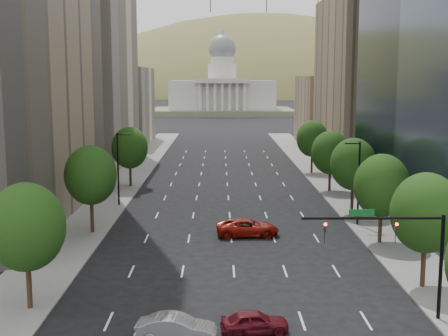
{
  "coord_description": "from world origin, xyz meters",
  "views": [
    {
      "loc": [
        -1.15,
        -6.49,
        15.54
      ],
      "look_at": [
        -0.77,
        43.29,
        8.0
      ],
      "focal_mm": 47.7,
      "sensor_mm": 36.0,
      "label": 1
    }
  ],
  "objects_px": {
    "car_silver": "(176,328)",
    "capitol": "(222,95)",
    "car_red_far": "(247,228)",
    "traffic_signal": "(403,243)",
    "car_maroon": "(255,322)"
  },
  "relations": [
    {
      "from": "car_silver",
      "to": "capitol",
      "type": "bearing_deg",
      "value": 4.03
    },
    {
      "from": "car_silver",
      "to": "car_red_far",
      "type": "relative_size",
      "value": 0.78
    },
    {
      "from": "traffic_signal",
      "to": "car_silver",
      "type": "xyz_separation_m",
      "value": [
        -14.27,
        -2.9,
        -4.38
      ]
    },
    {
      "from": "car_maroon",
      "to": "capitol",
      "type": "bearing_deg",
      "value": -7.07
    },
    {
      "from": "capitol",
      "to": "car_red_far",
      "type": "bearing_deg",
      "value": -89.53
    },
    {
      "from": "car_red_far",
      "to": "car_silver",
      "type": "bearing_deg",
      "value": 163.76
    },
    {
      "from": "capitol",
      "to": "traffic_signal",
      "type": "bearing_deg",
      "value": -87.26
    },
    {
      "from": "car_maroon",
      "to": "car_silver",
      "type": "height_order",
      "value": "car_silver"
    },
    {
      "from": "car_maroon",
      "to": "car_red_far",
      "type": "distance_m",
      "value": 22.77
    },
    {
      "from": "traffic_signal",
      "to": "car_maroon",
      "type": "xyz_separation_m",
      "value": [
        -9.53,
        -1.82,
        -4.46
      ]
    },
    {
      "from": "car_maroon",
      "to": "car_red_far",
      "type": "bearing_deg",
      "value": -8.88
    },
    {
      "from": "capitol",
      "to": "car_silver",
      "type": "xyz_separation_m",
      "value": [
        -3.75,
        -222.61,
        -7.79
      ]
    },
    {
      "from": "car_red_far",
      "to": "traffic_signal",
      "type": "bearing_deg",
      "value": -160.51
    },
    {
      "from": "capitol",
      "to": "car_red_far",
      "type": "xyz_separation_m",
      "value": [
        1.62,
        -198.77,
        -7.72
      ]
    },
    {
      "from": "car_red_far",
      "to": "capitol",
      "type": "bearing_deg",
      "value": -3.1
    }
  ]
}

